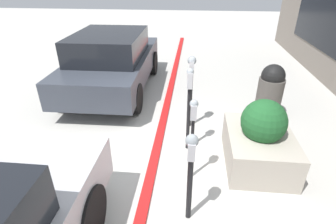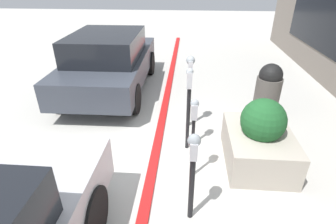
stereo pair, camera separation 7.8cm
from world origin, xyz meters
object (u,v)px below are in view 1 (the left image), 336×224
at_px(parking_meter_nearest, 191,163).
at_px(parking_meter_middle, 189,99).
at_px(parking_meter_second, 193,124).
at_px(parking_meter_fourth, 191,80).
at_px(parked_car_middle, 112,61).
at_px(planter_box, 260,141).
at_px(trash_bin, 270,91).

bearing_deg(parking_meter_nearest, parking_meter_middle, 2.47).
xyz_separation_m(parking_meter_second, parking_meter_fourth, (1.62, 0.06, 0.05)).
distance_m(parking_meter_middle, parked_car_middle, 3.37).
xyz_separation_m(planter_box, parked_car_middle, (2.91, 3.36, 0.37)).
bearing_deg(parking_meter_second, parking_meter_fourth, 2.29).
bearing_deg(trash_bin, planter_box, 162.59).
bearing_deg(parking_meter_fourth, planter_box, -133.54).
bearing_deg(planter_box, parking_meter_second, 112.88).
xyz_separation_m(parking_meter_nearest, parking_meter_middle, (1.59, 0.07, 0.10)).
bearing_deg(parking_meter_middle, trash_bin, -50.79).
bearing_deg(parking_meter_nearest, planter_box, -42.11).
distance_m(parking_meter_nearest, parking_meter_fourth, 2.42).
relative_size(parking_meter_second, parking_meter_middle, 0.89).
relative_size(parking_meter_middle, planter_box, 1.12).
xyz_separation_m(parking_meter_nearest, parked_car_middle, (4.18, 2.21, -0.10)).
relative_size(parking_meter_nearest, parking_meter_fourth, 0.87).
xyz_separation_m(parking_meter_middle, planter_box, (-0.32, -1.22, -0.57)).
bearing_deg(trash_bin, parking_meter_fourth, 109.52).
bearing_deg(trash_bin, parked_car_middle, 73.64).
height_order(parking_meter_nearest, parked_car_middle, parked_car_middle).
bearing_deg(parked_car_middle, planter_box, -131.81).
bearing_deg(parking_meter_middle, parking_meter_nearest, -177.53).
relative_size(parking_meter_nearest, trash_bin, 1.09).
distance_m(parking_meter_nearest, parking_meter_second, 0.79).
distance_m(parking_meter_nearest, trash_bin, 3.49).
relative_size(parking_meter_second, parking_meter_fourth, 0.91).
distance_m(parking_meter_second, trash_bin, 2.84).
relative_size(parking_meter_nearest, parking_meter_middle, 0.85).
height_order(parking_meter_nearest, planter_box, parking_meter_nearest).
relative_size(parking_meter_middle, parked_car_middle, 0.36).
bearing_deg(parking_meter_fourth, parked_car_middle, 50.62).
height_order(planter_box, parked_car_middle, parked_car_middle).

